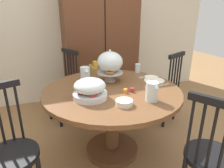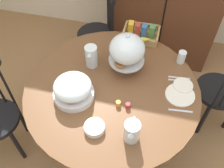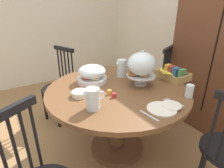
{
  "view_description": "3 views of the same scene",
  "coord_description": "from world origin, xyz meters",
  "px_view_note": "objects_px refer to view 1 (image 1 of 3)",
  "views": [
    {
      "loc": [
        -0.64,
        -1.52,
        1.46
      ],
      "look_at": [
        -0.02,
        0.18,
        0.79
      ],
      "focal_mm": 31.99,
      "sensor_mm": 36.0,
      "label": 1
    },
    {
      "loc": [
        0.27,
        -1.0,
        2.29
      ],
      "look_at": [
        -0.02,
        0.18,
        0.79
      ],
      "focal_mm": 41.55,
      "sensor_mm": 36.0,
      "label": 2
    },
    {
      "loc": [
        1.28,
        -0.71,
        1.46
      ],
      "look_at": [
        -0.12,
        0.18,
        0.74
      ],
      "focal_mm": 29.18,
      "sensor_mm": 36.0,
      "label": 3
    }
  ],
  "objects_px": {
    "windsor_chair_near_window": "(10,154)",
    "cereal_basket": "(103,67)",
    "windsor_chair_by_cabinet": "(211,159)",
    "orange_juice_pitcher": "(152,92)",
    "dining_table": "(112,106)",
    "windsor_chair_facing_door": "(164,90)",
    "windsor_chair_far_side": "(64,89)",
    "china_plate_large": "(154,81)",
    "cereal_bowl": "(124,103)",
    "fruit_platter_covered": "(90,89)",
    "wooden_armoire": "(100,43)",
    "pastry_stand_with_dome": "(110,63)",
    "china_plate_small": "(151,77)",
    "drinking_glass": "(138,68)",
    "milk_pitcher": "(85,77)"
  },
  "relations": [
    {
      "from": "china_plate_small",
      "to": "cereal_bowl",
      "type": "xyz_separation_m",
      "value": [
        -0.55,
        -0.51,
        0.01
      ]
    },
    {
      "from": "wooden_armoire",
      "to": "china_plate_large",
      "type": "distance_m",
      "value": 1.31
    },
    {
      "from": "dining_table",
      "to": "china_plate_large",
      "type": "relative_size",
      "value": 6.08
    },
    {
      "from": "fruit_platter_covered",
      "to": "cereal_basket",
      "type": "distance_m",
      "value": 0.85
    },
    {
      "from": "windsor_chair_near_window",
      "to": "cereal_basket",
      "type": "distance_m",
      "value": 1.43
    },
    {
      "from": "wooden_armoire",
      "to": "fruit_platter_covered",
      "type": "bearing_deg",
      "value": -110.12
    },
    {
      "from": "wooden_armoire",
      "to": "windsor_chair_far_side",
      "type": "xyz_separation_m",
      "value": [
        -0.65,
        -0.43,
        -0.53
      ]
    },
    {
      "from": "windsor_chair_near_window",
      "to": "orange_juice_pitcher",
      "type": "height_order",
      "value": "windsor_chair_near_window"
    },
    {
      "from": "dining_table",
      "to": "windsor_chair_near_window",
      "type": "xyz_separation_m",
      "value": [
        -0.92,
        -0.3,
        -0.1
      ]
    },
    {
      "from": "dining_table",
      "to": "cereal_bowl",
      "type": "bearing_deg",
      "value": -94.83
    },
    {
      "from": "drinking_glass",
      "to": "cereal_bowl",
      "type": "bearing_deg",
      "value": -123.75
    },
    {
      "from": "cereal_basket",
      "to": "orange_juice_pitcher",
      "type": "bearing_deg",
      "value": -83.88
    },
    {
      "from": "orange_juice_pitcher",
      "to": "drinking_glass",
      "type": "relative_size",
      "value": 1.7
    },
    {
      "from": "windsor_chair_near_window",
      "to": "china_plate_large",
      "type": "height_order",
      "value": "windsor_chair_near_window"
    },
    {
      "from": "windsor_chair_by_cabinet",
      "to": "cereal_basket",
      "type": "bearing_deg",
      "value": 102.85
    },
    {
      "from": "windsor_chair_near_window",
      "to": "china_plate_large",
      "type": "xyz_separation_m",
      "value": [
        1.43,
        0.35,
        0.29
      ]
    },
    {
      "from": "windsor_chair_near_window",
      "to": "china_plate_small",
      "type": "xyz_separation_m",
      "value": [
        1.44,
        0.44,
        0.3
      ]
    },
    {
      "from": "china_plate_small",
      "to": "windsor_chair_near_window",
      "type": "bearing_deg",
      "value": -162.99
    },
    {
      "from": "wooden_armoire",
      "to": "windsor_chair_near_window",
      "type": "relative_size",
      "value": 2.01
    },
    {
      "from": "windsor_chair_facing_door",
      "to": "cereal_bowl",
      "type": "bearing_deg",
      "value": -140.23
    },
    {
      "from": "milk_pitcher",
      "to": "cereal_basket",
      "type": "distance_m",
      "value": 0.54
    },
    {
      "from": "windsor_chair_far_side",
      "to": "china_plate_large",
      "type": "height_order",
      "value": "windsor_chair_far_side"
    },
    {
      "from": "windsor_chair_by_cabinet",
      "to": "pastry_stand_with_dome",
      "type": "distance_m",
      "value": 1.25
    },
    {
      "from": "china_plate_large",
      "to": "china_plate_small",
      "type": "xyz_separation_m",
      "value": [
        0.02,
        0.09,
        0.01
      ]
    },
    {
      "from": "milk_pitcher",
      "to": "cereal_basket",
      "type": "xyz_separation_m",
      "value": [
        0.33,
        0.42,
        -0.04
      ]
    },
    {
      "from": "drinking_glass",
      "to": "windsor_chair_by_cabinet",
      "type": "bearing_deg",
      "value": -91.51
    },
    {
      "from": "windsor_chair_near_window",
      "to": "cereal_basket",
      "type": "height_order",
      "value": "windsor_chair_near_window"
    },
    {
      "from": "dining_table",
      "to": "windsor_chair_facing_door",
      "type": "xyz_separation_m",
      "value": [
        0.89,
        0.39,
        -0.1
      ]
    },
    {
      "from": "windsor_chair_facing_door",
      "to": "dining_table",
      "type": "bearing_deg",
      "value": -156.09
    },
    {
      "from": "orange_juice_pitcher",
      "to": "dining_table",
      "type": "bearing_deg",
      "value": 120.51
    },
    {
      "from": "orange_juice_pitcher",
      "to": "drinking_glass",
      "type": "height_order",
      "value": "orange_juice_pitcher"
    },
    {
      "from": "windsor_chair_facing_door",
      "to": "china_plate_small",
      "type": "xyz_separation_m",
      "value": [
        -0.36,
        -0.25,
        0.3
      ]
    },
    {
      "from": "windsor_chair_by_cabinet",
      "to": "cereal_basket",
      "type": "height_order",
      "value": "windsor_chair_by_cabinet"
    },
    {
      "from": "cereal_basket",
      "to": "drinking_glass",
      "type": "relative_size",
      "value": 2.87
    },
    {
      "from": "wooden_armoire",
      "to": "dining_table",
      "type": "height_order",
      "value": "wooden_armoire"
    },
    {
      "from": "windsor_chair_near_window",
      "to": "pastry_stand_with_dome",
      "type": "distance_m",
      "value": 1.22
    },
    {
      "from": "windsor_chair_facing_door",
      "to": "cereal_bowl",
      "type": "relative_size",
      "value": 6.96
    },
    {
      "from": "windsor_chair_facing_door",
      "to": "cereal_basket",
      "type": "bearing_deg",
      "value": 163.28
    },
    {
      "from": "wooden_armoire",
      "to": "milk_pitcher",
      "type": "height_order",
      "value": "wooden_armoire"
    },
    {
      "from": "milk_pitcher",
      "to": "windsor_chair_by_cabinet",
      "type": "bearing_deg",
      "value": -57.8
    },
    {
      "from": "cereal_bowl",
      "to": "drinking_glass",
      "type": "height_order",
      "value": "drinking_glass"
    },
    {
      "from": "milk_pitcher",
      "to": "china_plate_small",
      "type": "distance_m",
      "value": 0.74
    },
    {
      "from": "windsor_chair_facing_door",
      "to": "windsor_chair_far_side",
      "type": "bearing_deg",
      "value": 158.2
    },
    {
      "from": "windsor_chair_by_cabinet",
      "to": "orange_juice_pitcher",
      "type": "bearing_deg",
      "value": 115.46
    },
    {
      "from": "wooden_armoire",
      "to": "windsor_chair_far_side",
      "type": "distance_m",
      "value": 0.94
    },
    {
      "from": "wooden_armoire",
      "to": "windsor_chair_far_side",
      "type": "bearing_deg",
      "value": -146.87
    },
    {
      "from": "china_plate_small",
      "to": "fruit_platter_covered",
      "type": "bearing_deg",
      "value": -160.13
    },
    {
      "from": "windsor_chair_facing_door",
      "to": "milk_pitcher",
      "type": "relative_size",
      "value": 5.15
    },
    {
      "from": "orange_juice_pitcher",
      "to": "cereal_bowl",
      "type": "xyz_separation_m",
      "value": [
        -0.25,
        0.0,
        -0.05
      ]
    },
    {
      "from": "cereal_basket",
      "to": "drinking_glass",
      "type": "distance_m",
      "value": 0.43
    }
  ]
}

